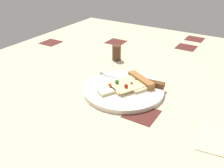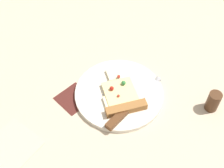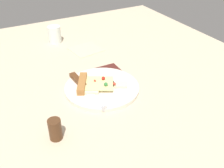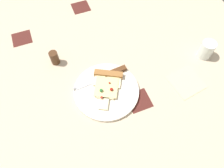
# 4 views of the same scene
# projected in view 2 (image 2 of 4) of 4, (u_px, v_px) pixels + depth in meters

# --- Properties ---
(ground_plane) EXTENTS (1.49, 1.49, 0.03)m
(ground_plane) POSITION_uv_depth(u_px,v_px,m) (115.00, 114.00, 0.89)
(ground_plane) COLOR #C6B293
(ground_plane) RESTS_ON ground
(plate) EXTENTS (0.27, 0.27, 0.01)m
(plate) POSITION_uv_depth(u_px,v_px,m) (119.00, 93.00, 0.91)
(plate) COLOR silver
(plate) RESTS_ON ground_plane
(pizza_slice) EXTENTS (0.15, 0.19, 0.03)m
(pizza_slice) POSITION_uv_depth(u_px,v_px,m) (122.00, 97.00, 0.88)
(pizza_slice) COLOR beige
(pizza_slice) RESTS_ON plate
(knife) EXTENTS (0.24, 0.04, 0.02)m
(knife) POSITION_uv_depth(u_px,v_px,m) (130.00, 107.00, 0.86)
(knife) COLOR silver
(knife) RESTS_ON plate
(pepper_shaker) EXTENTS (0.04, 0.04, 0.06)m
(pepper_shaker) POSITION_uv_depth(u_px,v_px,m) (213.00, 101.00, 0.86)
(pepper_shaker) COLOR #4C2D19
(pepper_shaker) RESTS_ON ground_plane
(napkin) EXTENTS (0.15, 0.15, 0.00)m
(napkin) POSITION_uv_depth(u_px,v_px,m) (11.00, 147.00, 0.80)
(napkin) COLOR beige
(napkin) RESTS_ON ground_plane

